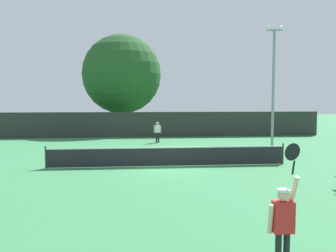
# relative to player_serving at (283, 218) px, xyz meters

# --- Properties ---
(ground_plane) EXTENTS (120.00, 120.00, 0.00)m
(ground_plane) POSITION_rel_player_serving_xyz_m (-1.09, 11.13, -1.07)
(ground_plane) COLOR #387F4C
(tennis_net) EXTENTS (11.82, 0.08, 1.07)m
(tennis_net) POSITION_rel_player_serving_xyz_m (-1.09, 11.13, -0.56)
(tennis_net) COLOR #232328
(tennis_net) RESTS_ON ground
(perimeter_fence) EXTENTS (30.18, 0.12, 2.20)m
(perimeter_fence) POSITION_rel_player_serving_xyz_m (-1.09, 25.16, 0.03)
(perimeter_fence) COLOR #2D332D
(perimeter_fence) RESTS_ON ground
(player_serving) EXTENTS (0.67, 0.39, 2.46)m
(player_serving) POSITION_rel_player_serving_xyz_m (0.00, 0.00, 0.00)
(player_serving) COLOR red
(player_serving) RESTS_ON ground
(player_receiving) EXTENTS (0.57, 0.23, 1.57)m
(player_receiving) POSITION_rel_player_serving_xyz_m (-0.97, 20.88, -0.12)
(player_receiving) COLOR white
(player_receiving) RESTS_ON ground
(tennis_ball) EXTENTS (0.07, 0.07, 0.07)m
(tennis_ball) POSITION_rel_player_serving_xyz_m (-2.29, 14.25, -1.04)
(tennis_ball) COLOR #CCE033
(tennis_ball) RESTS_ON ground
(light_pole) EXTENTS (1.18, 0.28, 8.30)m
(light_pole) POSITION_rel_player_serving_xyz_m (6.85, 17.76, 3.64)
(light_pole) COLOR gray
(light_pole) RESTS_ON ground
(large_tree) EXTENTS (8.00, 8.00, 9.86)m
(large_tree) POSITION_rel_player_serving_xyz_m (-3.94, 30.71, 4.78)
(large_tree) COLOR brown
(large_tree) RESTS_ON ground
(parked_car_near) EXTENTS (2.28, 4.36, 1.69)m
(parked_car_near) POSITION_rel_player_serving_xyz_m (0.49, 32.50, -0.30)
(parked_car_near) COLOR red
(parked_car_near) RESTS_ON ground
(parked_car_mid) EXTENTS (2.41, 4.40, 1.69)m
(parked_car_mid) POSITION_rel_player_serving_xyz_m (4.99, 30.73, -0.30)
(parked_car_mid) COLOR white
(parked_car_mid) RESTS_ON ground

